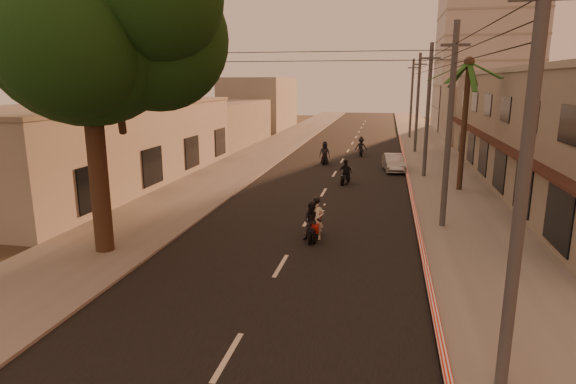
% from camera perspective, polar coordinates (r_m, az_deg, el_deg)
% --- Properties ---
extents(ground, '(160.00, 160.00, 0.00)m').
position_cam_1_polar(ground, '(15.80, -2.45, -11.40)').
color(ground, '#383023').
rests_on(ground, ground).
extents(road, '(10.00, 140.00, 0.02)m').
position_cam_1_polar(road, '(34.75, 5.52, 2.14)').
color(road, black).
rests_on(road, ground).
extents(sidewalk_right, '(5.00, 140.00, 0.12)m').
position_cam_1_polar(sidewalk_right, '(34.78, 17.90, 1.66)').
color(sidewalk_right, slate).
rests_on(sidewalk_right, ground).
extents(sidewalk_left, '(5.00, 140.00, 0.12)m').
position_cam_1_polar(sidewalk_left, '(36.27, -6.35, 2.66)').
color(sidewalk_left, slate).
rests_on(sidewalk_left, ground).
extents(curb_stripe, '(0.20, 60.00, 0.20)m').
position_cam_1_polar(curb_stripe, '(29.69, 14.30, 0.10)').
color(curb_stripe, red).
rests_on(curb_stripe, ground).
extents(shophouse_row, '(8.80, 34.20, 7.30)m').
position_cam_1_polar(shophouse_row, '(33.73, 29.71, 6.42)').
color(shophouse_row, gray).
rests_on(shophouse_row, ground).
extents(left_building, '(8.20, 24.20, 5.20)m').
position_cam_1_polar(left_building, '(33.21, -20.47, 5.40)').
color(left_building, gray).
rests_on(left_building, ground).
extents(distant_tower, '(12.10, 12.10, 28.00)m').
position_cam_1_polar(distant_tower, '(71.44, 22.71, 18.06)').
color(distant_tower, '#B7B5B2').
rests_on(distant_tower, ground).
extents(broadleaf_tree, '(9.60, 8.70, 12.10)m').
position_cam_1_polar(broadleaf_tree, '(19.12, -21.66, 17.99)').
color(broadleaf_tree, black).
rests_on(broadleaf_tree, ground).
extents(palm_tree, '(5.00, 5.00, 8.20)m').
position_cam_1_polar(palm_tree, '(30.29, 20.62, 13.38)').
color(palm_tree, black).
rests_on(palm_tree, ground).
extents(utility_poles, '(1.20, 48.26, 9.00)m').
position_cam_1_polar(utility_poles, '(34.05, 16.45, 12.51)').
color(utility_poles, '#38383A').
rests_on(utility_poles, ground).
extents(filler_right, '(8.00, 14.00, 6.00)m').
position_cam_1_polar(filler_right, '(59.97, 21.85, 8.72)').
color(filler_right, gray).
rests_on(filler_right, ground).
extents(filler_left_near, '(8.00, 14.00, 4.40)m').
position_cam_1_polar(filler_left_near, '(51.23, -8.59, 8.02)').
color(filler_left_near, gray).
rests_on(filler_left_near, ground).
extents(filler_left_far, '(8.00, 14.00, 7.00)m').
position_cam_1_polar(filler_left_far, '(68.30, -3.39, 10.45)').
color(filler_left_far, gray).
rests_on(filler_left_far, ground).
extents(scooter_red, '(0.71, 1.88, 1.84)m').
position_cam_1_polar(scooter_red, '(20.26, 3.37, -3.42)').
color(scooter_red, black).
rests_on(scooter_red, ground).
extents(scooter_mid_a, '(0.80, 1.77, 1.74)m').
position_cam_1_polar(scooter_mid_a, '(20.05, 2.91, -3.65)').
color(scooter_mid_a, black).
rests_on(scooter_mid_a, ground).
extents(scooter_mid_b, '(1.10, 1.66, 1.65)m').
position_cam_1_polar(scooter_mid_b, '(31.25, 6.81, 2.27)').
color(scooter_mid_b, black).
rests_on(scooter_mid_b, ground).
extents(scooter_far_a, '(0.90, 1.89, 1.86)m').
position_cam_1_polar(scooter_far_a, '(38.78, 4.37, 4.52)').
color(scooter_far_a, black).
rests_on(scooter_far_a, ground).
extents(scooter_far_b, '(1.27, 1.78, 1.75)m').
position_cam_1_polar(scooter_far_b, '(43.39, 8.65, 5.28)').
color(scooter_far_b, black).
rests_on(scooter_far_b, ground).
extents(parked_car, '(2.27, 4.17, 1.27)m').
position_cam_1_polar(parked_car, '(36.52, 12.41, 3.42)').
color(parked_car, '#A6A9AE').
rests_on(parked_car, ground).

